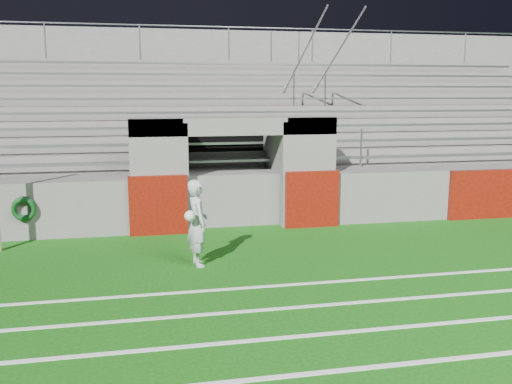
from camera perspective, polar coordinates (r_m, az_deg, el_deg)
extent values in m
plane|color=#12500D|center=(10.52, 0.97, -7.61)|extent=(90.00, 90.00, 0.00)
cube|color=white|center=(6.96, 8.68, -17.21)|extent=(28.00, 0.09, 0.01)
cube|color=white|center=(7.81, 6.03, -14.01)|extent=(28.00, 0.09, 0.01)
cube|color=white|center=(8.69, 3.97, -11.43)|extent=(28.00, 0.09, 0.01)
cube|color=white|center=(9.59, 2.32, -9.33)|extent=(28.00, 0.09, 0.01)
cube|color=#63605E|center=(13.42, -9.91, 1.76)|extent=(1.20, 1.00, 2.60)
cube|color=#63605E|center=(14.01, 4.98, 2.21)|extent=(1.20, 1.00, 2.60)
cube|color=black|center=(15.27, -3.38, 2.67)|extent=(2.60, 0.20, 2.50)
cube|color=#63605E|center=(14.05, -7.35, 1.98)|extent=(0.10, 2.20, 2.50)
cube|color=#63605E|center=(14.41, 1.81, 2.26)|extent=(0.10, 2.20, 2.50)
cube|color=#63605E|center=(13.49, -2.34, 6.64)|extent=(4.80, 1.00, 0.40)
cube|color=#63605E|center=(17.39, -4.43, 3.21)|extent=(26.00, 8.00, 0.20)
cube|color=#63605E|center=(17.48, -4.41, 1.17)|extent=(26.00, 8.00, 1.05)
cube|color=#550E07|center=(12.97, -9.74, -1.31)|extent=(1.30, 0.15, 1.35)
cube|color=#550E07|center=(13.58, 5.62, -0.72)|extent=(1.30, 0.15, 1.35)
cube|color=#550E07|center=(15.65, 22.26, -0.19)|extent=(2.20, 0.15, 1.25)
cube|color=gray|center=(14.48, -2.93, 3.16)|extent=(23.00, 0.28, 0.06)
cube|color=#63605E|center=(15.32, -3.42, 3.41)|extent=(24.00, 0.75, 0.38)
cube|color=gray|center=(15.18, -3.38, 4.91)|extent=(23.00, 0.28, 0.06)
cube|color=#63605E|center=(16.04, -3.83, 4.38)|extent=(24.00, 0.75, 0.76)
cube|color=gray|center=(15.89, -3.80, 6.50)|extent=(23.00, 0.28, 0.06)
cube|color=#63605E|center=(16.76, -4.20, 5.26)|extent=(24.00, 0.75, 1.14)
cube|color=gray|center=(16.62, -4.19, 7.95)|extent=(23.00, 0.28, 0.06)
cube|color=#63605E|center=(17.49, -4.55, 6.07)|extent=(24.00, 0.75, 1.52)
cube|color=gray|center=(17.35, -4.55, 9.28)|extent=(23.00, 0.28, 0.06)
cube|color=#63605E|center=(18.22, -4.86, 6.82)|extent=(24.00, 0.75, 1.90)
cube|color=gray|center=(18.09, -4.88, 10.50)|extent=(23.00, 0.28, 0.06)
cube|color=#63605E|center=(18.95, -5.15, 7.51)|extent=(24.00, 0.75, 2.28)
cube|color=gray|center=(18.85, -5.18, 11.63)|extent=(23.00, 0.28, 0.06)
cube|color=#63605E|center=(19.69, -5.42, 8.14)|extent=(24.00, 0.75, 2.66)
cube|color=gray|center=(19.61, -5.47, 12.67)|extent=(23.00, 0.28, 0.06)
cube|color=#63605E|center=(20.36, -5.65, 8.38)|extent=(26.00, 0.60, 5.29)
cylinder|color=#A5A8AD|center=(14.78, 6.88, 4.33)|extent=(0.05, 0.05, 1.00)
cylinder|color=#A5A8AD|center=(17.58, 3.80, 10.21)|extent=(0.05, 0.05, 1.00)
cylinder|color=#A5A8AD|center=(20.55, 1.51, 14.42)|extent=(0.05, 0.05, 1.00)
cylinder|color=#A5A8AD|center=(17.59, 3.81, 11.84)|extent=(0.05, 6.02, 3.08)
cylinder|color=#A5A8AD|center=(15.13, 10.48, 4.36)|extent=(0.05, 0.05, 1.00)
cylinder|color=#A5A8AD|center=(17.88, 6.93, 10.16)|extent=(0.05, 0.05, 1.00)
cylinder|color=#A5A8AD|center=(20.80, 4.28, 14.34)|extent=(0.05, 0.05, 1.00)
cylinder|color=#A5A8AD|center=(17.89, 6.97, 11.76)|extent=(0.05, 6.02, 3.08)
cylinder|color=#A5A8AD|center=(20.19, -20.36, 14.05)|extent=(0.05, 0.05, 1.10)
cylinder|color=#A5A8AD|center=(20.00, -11.55, 14.50)|extent=(0.05, 0.05, 1.10)
cylinder|color=#A5A8AD|center=(20.26, -2.75, 14.62)|extent=(0.05, 0.05, 1.10)
cylinder|color=#A5A8AD|center=(20.95, 5.64, 14.43)|extent=(0.05, 0.05, 1.10)
cylinder|color=#A5A8AD|center=(22.03, 13.33, 13.99)|extent=(0.05, 0.05, 1.10)
cylinder|color=#A5A8AD|center=(23.45, 20.17, 13.40)|extent=(0.05, 0.05, 1.10)
cylinder|color=#A5A8AD|center=(20.18, -5.69, 16.17)|extent=(24.00, 0.05, 0.05)
imported|color=#B2B9BD|center=(10.54, -5.87, -3.08)|extent=(0.46, 0.64, 1.61)
sphere|color=white|center=(10.21, -6.64, -2.39)|extent=(0.20, 0.20, 0.20)
torus|color=#0D431A|center=(13.18, -22.19, -1.46)|extent=(0.51, 0.09, 0.51)
torus|color=#0C3D12|center=(13.14, -22.22, -1.64)|extent=(0.51, 0.10, 0.51)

